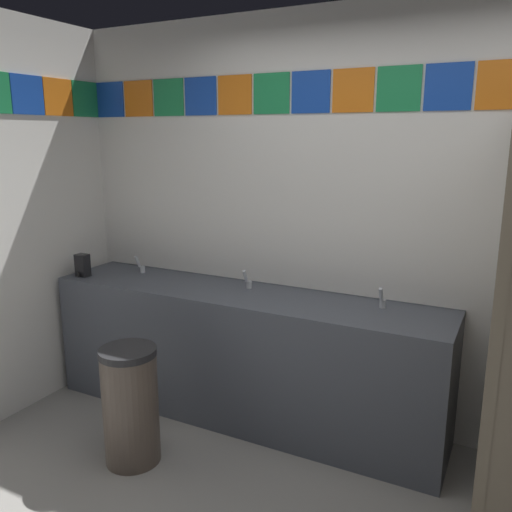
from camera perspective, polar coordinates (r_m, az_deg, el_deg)
The scene contains 7 objects.
wall_back at distance 3.28m, azimuth 14.56°, elevation 3.07°, with size 4.50×0.09×2.60m.
vanity_counter at distance 3.54m, azimuth -1.58°, elevation -10.47°, with size 2.66×0.56×0.86m.
faucet_left at distance 3.93m, azimuth -12.39°, elevation -1.09°, with size 0.04×0.10×0.14m.
faucet_center at distance 3.45m, azimuth -0.92°, elevation -2.75°, with size 0.04×0.10×0.14m.
faucet_right at distance 3.15m, azimuth 13.50°, elevation -4.66°, with size 0.04×0.10×0.14m.
soap_dispenser at distance 3.96m, azimuth -18.29°, elevation -0.96°, with size 0.09×0.09×0.16m.
trash_bin at distance 3.20m, azimuth -13.43°, elevation -15.46°, with size 0.32×0.32×0.69m.
Camera 1 is at (0.69, -1.60, 1.85)m, focal length 36.90 mm.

